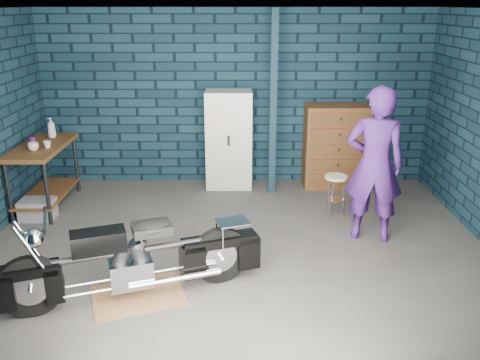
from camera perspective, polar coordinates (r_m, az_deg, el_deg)
The scene contains 15 objects.
ground at distance 6.06m, azimuth -0.58°, elevation -7.84°, with size 6.00×6.00×0.00m, color #53514E.
room_walls at distance 6.00m, azimuth -0.60°, elevation 11.07°, with size 6.02×5.01×2.71m.
support_post at distance 7.49m, azimuth 3.74°, elevation 8.40°, with size 0.10×0.10×2.70m, color #102833.
workbench at distance 7.64m, azimuth -21.05°, elevation 0.40°, with size 0.60×1.40×0.91m, color brown.
drip_mat at distance 5.29m, azimuth -11.34°, elevation -12.58°, with size 0.89×0.67×0.01m, color olive.
motorcycle at distance 5.06m, azimuth -11.69°, elevation -8.05°, with size 2.15×0.58×0.95m, color black, non-canonical shape.
person at distance 6.21m, azimuth 14.86°, elevation 1.63°, with size 0.69×0.45×1.89m, color #481E73.
storage_bin at distance 7.35m, azimuth -21.77°, elevation -3.07°, with size 0.44×0.31×0.27m, color gray.
locker at distance 7.88m, azimuth -1.26°, elevation 4.56°, with size 0.71×0.50×1.51m, color silver.
tool_chest at distance 8.05m, azimuth 10.69°, elevation 3.73°, with size 0.97×0.54×1.29m, color brown.
shop_stool at distance 7.05m, azimuth 10.62°, elevation -1.68°, with size 0.31×0.31×0.56m, color beige, non-canonical shape.
cup_a at distance 7.25m, azimuth -22.19°, elevation 3.49°, with size 0.14×0.14×0.11m, color beige.
cup_b at distance 7.32m, azimuth -20.83°, elevation 3.74°, with size 0.10×0.10×0.09m, color beige.
mug_purple at distance 7.51m, azimuth -22.30°, elevation 4.03°, with size 0.09×0.09×0.12m, color #51175C.
bottle at distance 7.86m, azimuth -20.42°, elevation 5.54°, with size 0.11×0.11×0.29m, color gray.
Camera 1 is at (0.04, -5.39, 2.77)m, focal length 38.00 mm.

